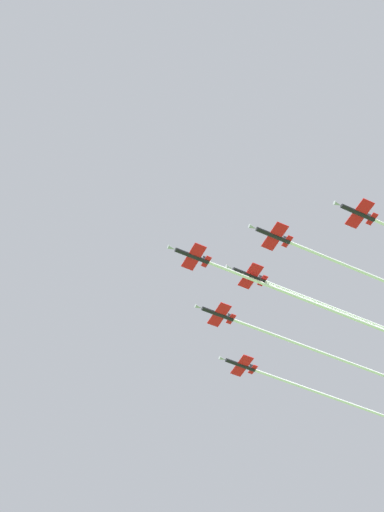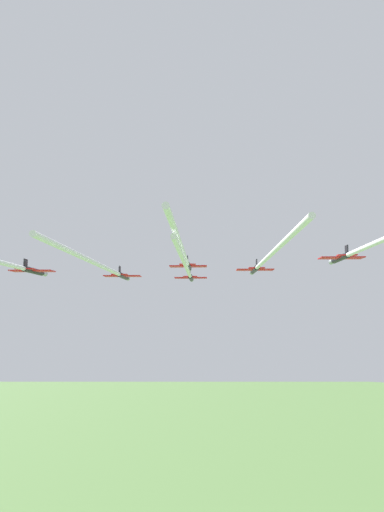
{
  "view_description": "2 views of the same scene",
  "coord_description": "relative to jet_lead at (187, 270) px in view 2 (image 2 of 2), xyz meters",
  "views": [
    {
      "loc": [
        -17.69,
        -122.98,
        2.99
      ],
      "look_at": [
        -8.14,
        -10.15,
        152.95
      ],
      "focal_mm": 54.48,
      "sensor_mm": 36.0,
      "label": 1
    },
    {
      "loc": [
        96.37,
        34.38,
        143.69
      ],
      "look_at": [
        -19.24,
        -14.52,
        159.96
      ],
      "focal_mm": 32.2,
      "sensor_mm": 36.0,
      "label": 2
    }
  ],
  "objects": [
    {
      "name": "jet_starboard_inner",
      "position": [
        5.69,
        17.58,
        0.55
      ],
      "size": [
        57.12,
        24.07,
        2.33
      ],
      "rotation": [
        0.0,
        0.0,
        1.94
      ],
      "color": "black"
    },
    {
      "name": "jet_lead",
      "position": [
        0.0,
        0.0,
        0.0
      ],
      "size": [
        62.71,
        26.23,
        2.33
      ],
      "rotation": [
        0.0,
        0.0,
        1.94
      ],
      "color": "black"
    },
    {
      "name": "jet_port_outer",
      "position": [
        12.44,
        4.8,
        1.18
      ],
      "size": [
        57.64,
        24.27,
        2.33
      ],
      "rotation": [
        0.0,
        0.0,
        1.94
      ],
      "color": "black"
    },
    {
      "name": "jet_port_inner",
      "position": [
        15.18,
        -9.51,
        -0.74
      ],
      "size": [
        55.2,
        23.33,
        2.33
      ],
      "rotation": [
        0.0,
        0.0,
        1.94
      ],
      "color": "black"
    }
  ]
}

